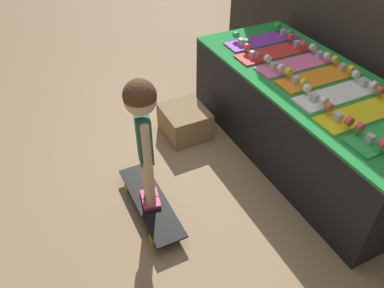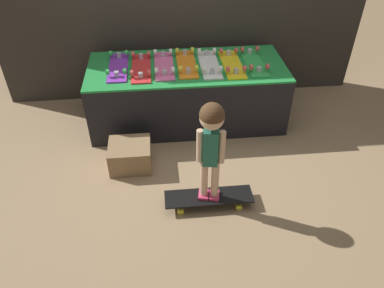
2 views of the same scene
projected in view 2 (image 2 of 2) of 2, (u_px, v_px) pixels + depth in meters
The scene contains 12 objects.
ground_plane at pixel (192, 146), 3.77m from camera, with size 16.00×16.00×0.00m, color #9E7F5B.
display_rack at pixel (187, 93), 3.96m from camera, with size 2.00×0.85×0.63m.
skateboard_purple_on_rack at pixel (118, 66), 3.72m from camera, with size 0.19×0.63×0.09m.
skateboard_red_on_rack at pixel (141, 67), 3.71m from camera, with size 0.19×0.63×0.09m.
skateboard_pink_on_rack at pixel (164, 65), 3.75m from camera, with size 0.19×0.63×0.09m.
skateboard_orange_on_rack at pixel (187, 63), 3.78m from camera, with size 0.19×0.63×0.09m.
skateboard_white_on_rack at pixel (209, 64), 3.77m from camera, with size 0.19×0.63×0.09m.
skateboard_yellow_on_rack at pixel (232, 63), 3.77m from camera, with size 0.19×0.63×0.09m.
skateboard_green_on_rack at pixel (254, 62), 3.80m from camera, with size 0.19×0.63×0.09m.
skateboard_on_floor at pixel (209, 197), 3.11m from camera, with size 0.73×0.20×0.09m.
child at pixel (211, 136), 2.71m from camera, with size 0.21×0.18×0.90m.
storage_box at pixel (130, 155), 3.47m from camera, with size 0.38×0.34×0.24m.
Camera 2 is at (-0.29, -2.94, 2.34)m, focal length 35.00 mm.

